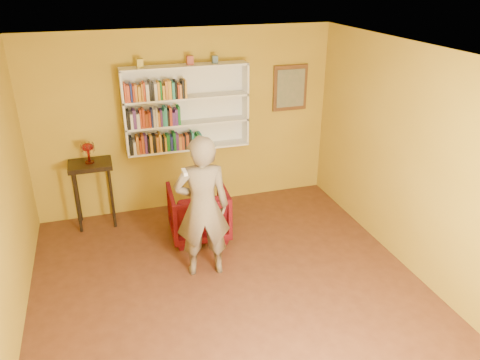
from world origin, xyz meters
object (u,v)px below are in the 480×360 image
(console_table, at_px, (91,174))
(person, at_px, (202,208))
(ruby_lustre, at_px, (88,149))
(armchair, at_px, (198,212))
(bookshelf, at_px, (186,107))

(console_table, height_order, person, person)
(person, bearing_deg, console_table, -45.68)
(ruby_lustre, bearing_deg, armchair, -29.78)
(console_table, distance_m, ruby_lustre, 0.37)
(console_table, bearing_deg, bookshelf, 6.40)
(console_table, relative_size, ruby_lustre, 3.37)
(bookshelf, relative_size, console_table, 1.87)
(bookshelf, bearing_deg, person, -96.35)
(console_table, bearing_deg, armchair, -29.78)
(ruby_lustre, height_order, person, person)
(console_table, xyz_separation_m, ruby_lustre, (0.00, -0.00, 0.37))
(ruby_lustre, height_order, armchair, ruby_lustre)
(bookshelf, distance_m, armchair, 1.54)
(bookshelf, xyz_separation_m, person, (-0.20, -1.79, -0.71))
(console_table, bearing_deg, ruby_lustre, -45.00)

